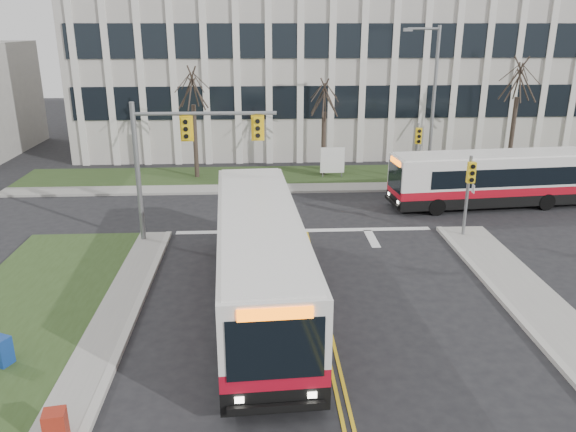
{
  "coord_description": "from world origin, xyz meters",
  "views": [
    {
      "loc": [
        -2.04,
        -16.56,
        9.25
      ],
      "look_at": [
        -0.95,
        4.56,
        2.0
      ],
      "focal_mm": 35.0,
      "sensor_mm": 36.0,
      "label": 1
    }
  ],
  "objects_px": {
    "bus_main": "(259,262)",
    "newspaper_box_red": "(56,429)",
    "newspaper_box_blue": "(1,353)",
    "streetlight": "(431,97)",
    "bus_cross": "(491,181)",
    "directory_sign": "(332,161)"
  },
  "relations": [
    {
      "from": "bus_main",
      "to": "newspaper_box_red",
      "type": "height_order",
      "value": "bus_main"
    },
    {
      "from": "newspaper_box_red",
      "to": "newspaper_box_blue",
      "type": "bearing_deg",
      "value": 119.19
    },
    {
      "from": "streetlight",
      "to": "newspaper_box_red",
      "type": "distance_m",
      "value": 26.91
    },
    {
      "from": "bus_main",
      "to": "newspaper_box_red",
      "type": "relative_size",
      "value": 13.0
    },
    {
      "from": "bus_main",
      "to": "newspaper_box_blue",
      "type": "height_order",
      "value": "bus_main"
    },
    {
      "from": "streetlight",
      "to": "bus_main",
      "type": "xyz_separation_m",
      "value": [
        -10.14,
        -15.31,
        -3.55
      ]
    },
    {
      "from": "bus_cross",
      "to": "newspaper_box_blue",
      "type": "distance_m",
      "value": 24.06
    },
    {
      "from": "streetlight",
      "to": "bus_cross",
      "type": "height_order",
      "value": "streetlight"
    },
    {
      "from": "directory_sign",
      "to": "newspaper_box_red",
      "type": "xyz_separation_m",
      "value": [
        -9.3,
        -23.25,
        -0.7
      ]
    },
    {
      "from": "directory_sign",
      "to": "newspaper_box_blue",
      "type": "relative_size",
      "value": 2.11
    },
    {
      "from": "bus_main",
      "to": "newspaper_box_red",
      "type": "bearing_deg",
      "value": -128.56
    },
    {
      "from": "directory_sign",
      "to": "bus_main",
      "type": "xyz_separation_m",
      "value": [
        -4.61,
        -16.61,
        0.48
      ]
    },
    {
      "from": "newspaper_box_blue",
      "to": "newspaper_box_red",
      "type": "relative_size",
      "value": 1.0
    },
    {
      "from": "bus_cross",
      "to": "newspaper_box_blue",
      "type": "relative_size",
      "value": 11.18
    },
    {
      "from": "newspaper_box_blue",
      "to": "streetlight",
      "type": "bearing_deg",
      "value": 71.56
    },
    {
      "from": "directory_sign",
      "to": "bus_cross",
      "type": "relative_size",
      "value": 0.19
    },
    {
      "from": "newspaper_box_blue",
      "to": "newspaper_box_red",
      "type": "height_order",
      "value": "same"
    },
    {
      "from": "bus_main",
      "to": "newspaper_box_red",
      "type": "distance_m",
      "value": 8.22
    },
    {
      "from": "directory_sign",
      "to": "newspaper_box_blue",
      "type": "bearing_deg",
      "value": -120.83
    },
    {
      "from": "bus_main",
      "to": "bus_cross",
      "type": "xyz_separation_m",
      "value": [
        12.28,
        10.59,
        -0.23
      ]
    },
    {
      "from": "bus_cross",
      "to": "newspaper_box_blue",
      "type": "height_order",
      "value": "bus_cross"
    },
    {
      "from": "directory_sign",
      "to": "newspaper_box_blue",
      "type": "height_order",
      "value": "directory_sign"
    }
  ]
}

